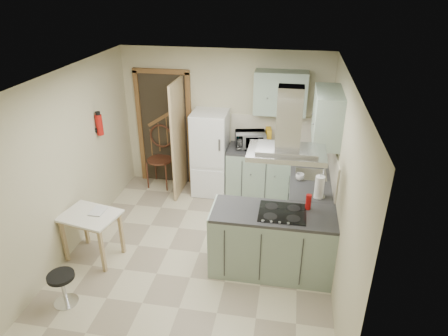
% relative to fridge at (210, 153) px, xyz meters
% --- Properties ---
extents(floor, '(4.20, 4.20, 0.00)m').
position_rel_fridge_xyz_m(floor, '(0.20, -1.80, -0.75)').
color(floor, beige).
rests_on(floor, ground).
extents(ceiling, '(4.20, 4.20, 0.00)m').
position_rel_fridge_xyz_m(ceiling, '(0.20, -1.80, 1.75)').
color(ceiling, silver).
rests_on(ceiling, back_wall).
extents(back_wall, '(3.60, 0.00, 3.60)m').
position_rel_fridge_xyz_m(back_wall, '(0.20, 0.30, 0.50)').
color(back_wall, '#BFB794').
rests_on(back_wall, floor).
extents(left_wall, '(0.00, 4.20, 4.20)m').
position_rel_fridge_xyz_m(left_wall, '(-1.60, -1.80, 0.50)').
color(left_wall, '#BFB794').
rests_on(left_wall, floor).
extents(right_wall, '(0.00, 4.20, 4.20)m').
position_rel_fridge_xyz_m(right_wall, '(2.00, -1.80, 0.50)').
color(right_wall, '#BFB794').
rests_on(right_wall, floor).
extents(doorway, '(1.10, 0.12, 2.10)m').
position_rel_fridge_xyz_m(doorway, '(-0.90, 0.27, 0.30)').
color(doorway, brown).
rests_on(doorway, floor).
extents(fridge, '(0.60, 0.60, 1.50)m').
position_rel_fridge_xyz_m(fridge, '(0.00, 0.00, 0.00)').
color(fridge, white).
rests_on(fridge, floor).
extents(counter_back, '(1.08, 0.60, 0.90)m').
position_rel_fridge_xyz_m(counter_back, '(0.86, 0.00, -0.30)').
color(counter_back, '#9EB2A0').
rests_on(counter_back, floor).
extents(counter_right, '(0.60, 1.95, 0.90)m').
position_rel_fridge_xyz_m(counter_right, '(1.70, -0.68, -0.30)').
color(counter_right, '#9EB2A0').
rests_on(counter_right, floor).
extents(splashback, '(1.68, 0.02, 0.50)m').
position_rel_fridge_xyz_m(splashback, '(1.16, 0.29, 0.40)').
color(splashback, beige).
rests_on(splashback, counter_back).
extents(wall_cabinet_back, '(0.85, 0.35, 0.70)m').
position_rel_fridge_xyz_m(wall_cabinet_back, '(1.15, 0.12, 1.10)').
color(wall_cabinet_back, '#9EB2A0').
rests_on(wall_cabinet_back, back_wall).
extents(wall_cabinet_right, '(0.35, 0.90, 0.70)m').
position_rel_fridge_xyz_m(wall_cabinet_right, '(1.82, -0.95, 1.10)').
color(wall_cabinet_right, '#9EB2A0').
rests_on(wall_cabinet_right, right_wall).
extents(peninsula, '(1.55, 0.65, 0.90)m').
position_rel_fridge_xyz_m(peninsula, '(1.22, -1.98, -0.30)').
color(peninsula, '#9EB2A0').
rests_on(peninsula, floor).
extents(hob, '(0.58, 0.50, 0.01)m').
position_rel_fridge_xyz_m(hob, '(1.32, -1.98, 0.16)').
color(hob, black).
rests_on(hob, peninsula).
extents(extractor_hood, '(0.90, 0.55, 0.10)m').
position_rel_fridge_xyz_m(extractor_hood, '(1.32, -1.98, 0.97)').
color(extractor_hood, silver).
rests_on(extractor_hood, ceiling).
extents(sink, '(0.45, 0.40, 0.01)m').
position_rel_fridge_xyz_m(sink, '(1.70, -0.85, 0.16)').
color(sink, silver).
rests_on(sink, counter_right).
extents(fire_extinguisher, '(0.10, 0.10, 0.32)m').
position_rel_fridge_xyz_m(fire_extinguisher, '(-1.54, -0.90, 0.75)').
color(fire_extinguisher, '#B2140F').
rests_on(fire_extinguisher, left_wall).
extents(drop_leaf_table, '(0.83, 0.69, 0.69)m').
position_rel_fridge_xyz_m(drop_leaf_table, '(-1.21, -2.13, -0.40)').
color(drop_leaf_table, tan).
rests_on(drop_leaf_table, floor).
extents(bentwood_chair, '(0.49, 0.49, 1.03)m').
position_rel_fridge_xyz_m(bentwood_chair, '(-0.96, 0.06, -0.23)').
color(bentwood_chair, '#492D18').
rests_on(bentwood_chair, floor).
extents(stool, '(0.42, 0.42, 0.43)m').
position_rel_fridge_xyz_m(stool, '(-1.17, -3.01, -0.54)').
color(stool, black).
rests_on(stool, floor).
extents(microwave, '(0.57, 0.44, 0.28)m').
position_rel_fridge_xyz_m(microwave, '(0.69, 0.03, 0.29)').
color(microwave, black).
rests_on(microwave, counter_back).
extents(kettle, '(0.17, 0.17, 0.20)m').
position_rel_fridge_xyz_m(kettle, '(1.24, -0.03, 0.25)').
color(kettle, white).
rests_on(kettle, counter_back).
extents(cereal_box, '(0.12, 0.22, 0.31)m').
position_rel_fridge_xyz_m(cereal_box, '(0.99, 0.16, 0.31)').
color(cereal_box, gold).
rests_on(cereal_box, counter_back).
extents(soap_bottle, '(0.11, 0.11, 0.19)m').
position_rel_fridge_xyz_m(soap_bottle, '(1.76, -0.33, 0.25)').
color(soap_bottle, '#B8B9C5').
rests_on(soap_bottle, counter_right).
extents(paper_towel, '(0.16, 0.16, 0.31)m').
position_rel_fridge_xyz_m(paper_towel, '(1.78, -1.50, 0.31)').
color(paper_towel, white).
rests_on(paper_towel, counter_right).
extents(cup, '(0.13, 0.13, 0.10)m').
position_rel_fridge_xyz_m(cup, '(1.54, -1.04, 0.20)').
color(cup, silver).
rests_on(cup, counter_right).
extents(red_bottle, '(0.07, 0.07, 0.20)m').
position_rel_fridge_xyz_m(red_bottle, '(1.64, -1.82, 0.25)').
color(red_bottle, '#AC0F0E').
rests_on(red_bottle, peninsula).
extents(book, '(0.19, 0.25, 0.11)m').
position_rel_fridge_xyz_m(book, '(-1.22, -2.04, -0.00)').
color(book, '#9D3440').
rests_on(book, drop_leaf_table).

